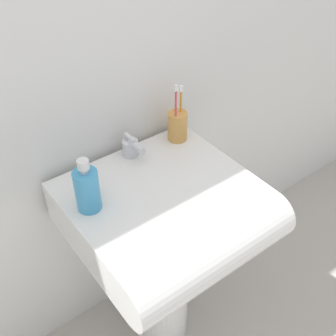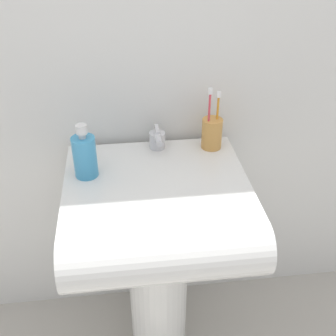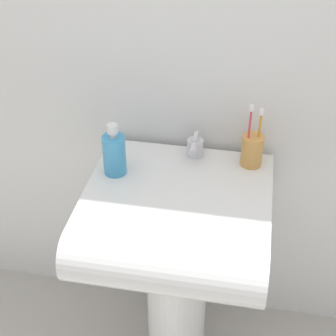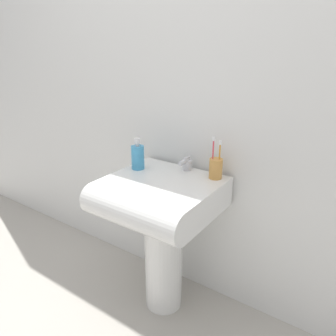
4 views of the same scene
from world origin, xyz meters
name	(u,v)px [view 2 (image 2 of 4)]	position (x,y,z in m)	size (l,w,h in m)	color
wall_back	(144,3)	(0.00, 0.27, 1.20)	(5.00, 0.05, 2.40)	silver
sink_pedestal	(158,286)	(0.00, 0.00, 0.31)	(0.20, 0.20, 0.61)	white
sink_basin	(159,212)	(0.00, -0.06, 0.69)	(0.54, 0.53, 0.15)	white
faucet	(157,139)	(0.02, 0.18, 0.80)	(0.05, 0.10, 0.07)	silver
toothbrush_cup	(212,133)	(0.20, 0.17, 0.82)	(0.07, 0.07, 0.21)	#D19347
soap_bottle	(85,156)	(-0.20, 0.05, 0.83)	(0.07, 0.07, 0.17)	#3F99CC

